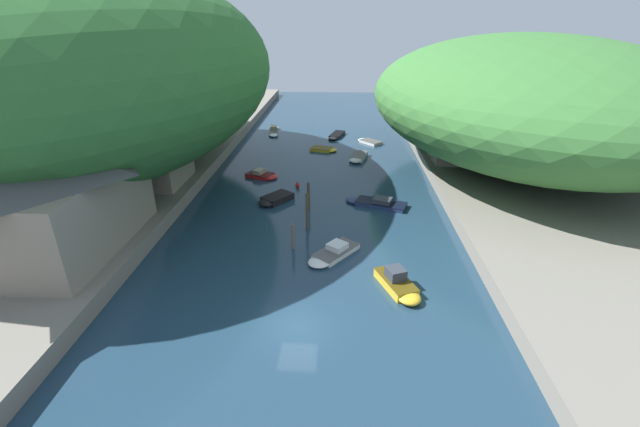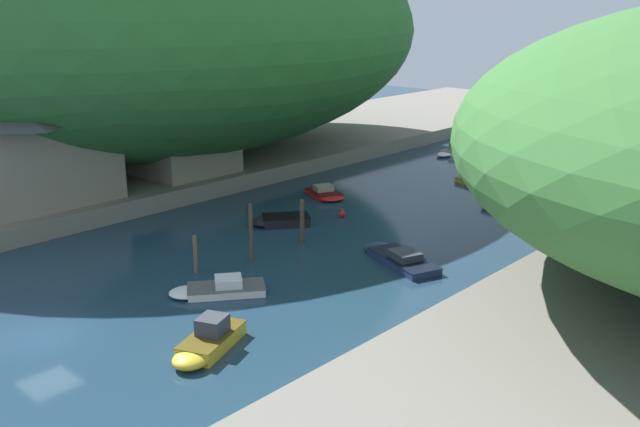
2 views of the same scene
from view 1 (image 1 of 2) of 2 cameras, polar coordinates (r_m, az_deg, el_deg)
The scene contains 23 objects.
water_surface at distance 54.90m, azimuth -0.02°, elevation 5.45°, with size 130.00×130.00×0.00m, color #1E384C.
left_bank at distance 60.91m, azimuth -23.80°, elevation 5.96°, with size 22.00×120.00×1.37m.
right_bank at distance 58.87m, azimuth 24.60°, elevation 5.21°, with size 22.00×120.00×1.37m.
hillside_left at distance 56.00m, azimuth -28.60°, elevation 16.33°, with size 39.71×55.59×22.65m.
hillside_right at distance 61.27m, azimuth 25.59°, elevation 13.79°, with size 37.41×52.38×15.16m.
waterfront_building at distance 38.43m, azimuth -32.16°, elevation 2.15°, with size 10.05×14.99×8.61m.
boathouse_shed at distance 50.54m, azimuth -21.70°, elevation 6.65°, with size 7.58×8.05×4.96m.
right_bank_cottage at distance 57.69m, azimuth 17.42°, elevation 8.77°, with size 5.85×6.53×3.85m.
boat_far_upstream at distance 45.53m, azimuth 7.35°, elevation 1.47°, with size 6.82×4.27×0.91m.
boat_open_rowboat at distance 31.87m, azimuth 10.48°, elevation -9.33°, with size 3.36×5.03×1.50m.
boat_white_cruiser at distance 69.13m, azimuth 6.51°, elevation 9.54°, with size 4.25×4.46×0.44m.
boat_small_dinghy at distance 46.02m, azimuth -6.14°, elevation 1.87°, with size 4.07×4.46×0.70m.
boat_near_quay at distance 53.76m, azimuth -7.67°, elevation 5.12°, with size 4.44×3.46×0.92m.
boat_mid_channel at distance 35.59m, azimuth 1.66°, elevation -5.31°, with size 4.72×5.35×0.95m.
boat_navy_launch at distance 75.12m, azimuth -6.19°, elevation 10.86°, with size 2.24×6.62×1.08m.
boat_cabin_cruiser at distance 71.94m, azimuth 2.14°, elevation 10.31°, with size 3.04×5.77×0.53m.
boat_far_right_bank at distance 64.45m, azimuth 0.63°, elevation 8.57°, with size 4.33×3.20×0.41m.
boat_yellow_tender at distance 60.28m, azimuth 5.07°, elevation 7.45°, with size 2.94×5.09×0.67m.
mooring_post_nearest at distance 36.40m, azimuth -3.63°, elevation -3.01°, with size 0.25×0.25×2.37m.
mooring_post_second at distance 39.23m, azimuth -1.74°, elevation 0.28°, with size 0.25×0.25×3.74m.
mooring_post_middle at distance 43.74m, azimuth -1.54°, elevation 2.40°, with size 0.31×0.31×2.99m.
channel_buoy_near at distance 49.97m, azimuth -3.01°, elevation 3.80°, with size 0.51×0.51×0.77m.
person_on_quay at distance 33.80m, azimuth -30.14°, elevation -6.75°, with size 0.25×0.39×1.69m.
Camera 1 is at (2.51, -21.78, 18.07)m, focal length 24.00 mm.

